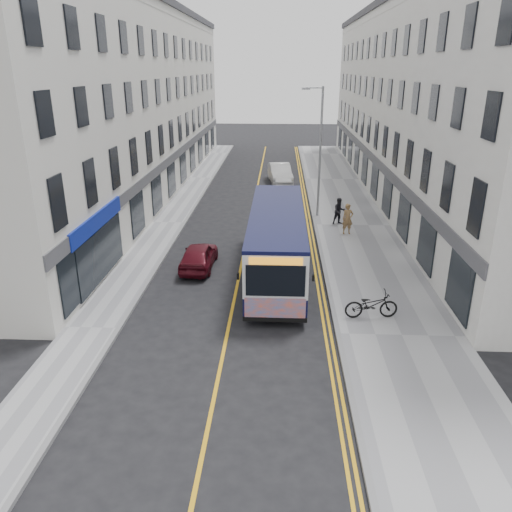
# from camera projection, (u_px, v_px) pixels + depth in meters

# --- Properties ---
(ground) EXTENTS (140.00, 140.00, 0.00)m
(ground) POSITION_uv_depth(u_px,v_px,m) (231.00, 318.00, 19.22)
(ground) COLOR black
(ground) RESTS_ON ground
(pavement_east) EXTENTS (4.50, 64.00, 0.12)m
(pavement_east) POSITION_uv_depth(u_px,v_px,m) (353.00, 226.00, 30.12)
(pavement_east) COLOR #959597
(pavement_east) RESTS_ON ground
(pavement_west) EXTENTS (2.00, 64.00, 0.12)m
(pavement_west) POSITION_uv_depth(u_px,v_px,m) (168.00, 223.00, 30.63)
(pavement_west) COLOR #959597
(pavement_west) RESTS_ON ground
(kerb_east) EXTENTS (0.18, 64.00, 0.13)m
(kerb_east) POSITION_uv_depth(u_px,v_px,m) (315.00, 225.00, 30.22)
(kerb_east) COLOR slate
(kerb_east) RESTS_ON ground
(kerb_west) EXTENTS (0.18, 64.00, 0.13)m
(kerb_west) POSITION_uv_depth(u_px,v_px,m) (185.00, 223.00, 30.58)
(kerb_west) COLOR slate
(kerb_west) RESTS_ON ground
(road_centre_line) EXTENTS (0.12, 64.00, 0.01)m
(road_centre_line) POSITION_uv_depth(u_px,v_px,m) (250.00, 225.00, 30.42)
(road_centre_line) COLOR gold
(road_centre_line) RESTS_ON ground
(road_dbl_yellow_inner) EXTENTS (0.10, 64.00, 0.01)m
(road_dbl_yellow_inner) POSITION_uv_depth(u_px,v_px,m) (308.00, 226.00, 30.26)
(road_dbl_yellow_inner) COLOR gold
(road_dbl_yellow_inner) RESTS_ON ground
(road_dbl_yellow_outer) EXTENTS (0.10, 64.00, 0.01)m
(road_dbl_yellow_outer) POSITION_uv_depth(u_px,v_px,m) (311.00, 226.00, 30.25)
(road_dbl_yellow_outer) COLOR gold
(road_dbl_yellow_outer) RESTS_ON ground
(terrace_east) EXTENTS (6.00, 46.00, 13.00)m
(terrace_east) POSITION_uv_depth(u_px,v_px,m) (415.00, 105.00, 35.99)
(terrace_east) COLOR silver
(terrace_east) RESTS_ON ground
(terrace_west) EXTENTS (6.00, 46.00, 13.00)m
(terrace_west) POSITION_uv_depth(u_px,v_px,m) (135.00, 104.00, 36.93)
(terrace_west) COLOR silver
(terrace_west) RESTS_ON ground
(streetlamp) EXTENTS (1.32, 0.18, 8.00)m
(streetlamp) POSITION_uv_depth(u_px,v_px,m) (319.00, 148.00, 30.54)
(streetlamp) COLOR #909398
(streetlamp) RESTS_ON ground
(city_bus) EXTENTS (2.44, 10.45, 3.03)m
(city_bus) POSITION_uv_depth(u_px,v_px,m) (277.00, 240.00, 22.68)
(city_bus) COLOR black
(city_bus) RESTS_ON ground
(bicycle) EXTENTS (2.07, 0.89, 1.06)m
(bicycle) POSITION_uv_depth(u_px,v_px,m) (371.00, 305.00, 18.81)
(bicycle) COLOR black
(bicycle) RESTS_ON pavement_east
(pedestrian_near) EXTENTS (0.71, 0.54, 1.75)m
(pedestrian_near) POSITION_uv_depth(u_px,v_px,m) (348.00, 219.00, 28.22)
(pedestrian_near) COLOR olive
(pedestrian_near) RESTS_ON pavement_east
(pedestrian_far) EXTENTS (0.92, 0.81, 1.60)m
(pedestrian_far) POSITION_uv_depth(u_px,v_px,m) (339.00, 211.00, 29.99)
(pedestrian_far) COLOR black
(pedestrian_far) RESTS_ON pavement_east
(car_white) EXTENTS (2.23, 4.87, 1.55)m
(car_white) POSITION_uv_depth(u_px,v_px,m) (280.00, 173.00, 41.37)
(car_white) COLOR silver
(car_white) RESTS_ON ground
(car_maroon) EXTENTS (1.57, 3.68, 1.24)m
(car_maroon) POSITION_uv_depth(u_px,v_px,m) (199.00, 256.00, 23.78)
(car_maroon) COLOR #510D17
(car_maroon) RESTS_ON ground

